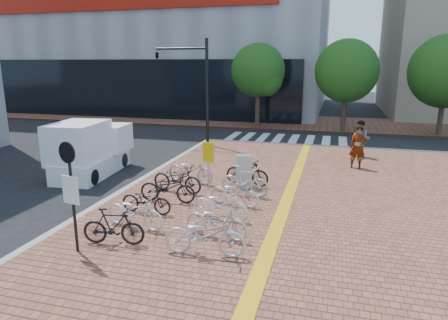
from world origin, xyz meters
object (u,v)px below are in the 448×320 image
(bike_0, at_px, (113,226))
(bike_5, at_px, (190,170))
(bike_4, at_px, (177,178))
(bike_7, at_px, (217,221))
(utility_box, at_px, (243,171))
(bike_9, at_px, (235,192))
(bike_8, at_px, (220,204))
(pedestrian_a, at_px, (357,147))
(bike_2, at_px, (146,200))
(bike_3, at_px, (168,188))
(yellow_sign, at_px, (208,156))
(bike_1, at_px, (135,211))
(bike_6, at_px, (205,235))
(bike_11, at_px, (247,172))
(traffic_light_pole, at_px, (184,72))
(notice_sign, at_px, (71,184))
(pedestrian_b, at_px, (361,139))
(bike_10, at_px, (245,181))
(box_truck, at_px, (90,150))

(bike_0, distance_m, bike_5, 5.68)
(bike_4, bearing_deg, bike_7, -135.28)
(bike_0, bearing_deg, utility_box, -30.03)
(bike_9, bearing_deg, bike_0, 156.03)
(bike_8, xyz_separation_m, pedestrian_a, (4.19, 7.39, 0.47))
(bike_2, height_order, bike_3, bike_3)
(bike_5, distance_m, bike_9, 3.07)
(bike_2, xyz_separation_m, yellow_sign, (1.03, 3.10, 0.76))
(bike_1, distance_m, bike_6, 2.65)
(bike_2, distance_m, bike_5, 3.45)
(bike_1, xyz_separation_m, bike_2, (-0.20, 1.12, -0.05))
(bike_5, relative_size, bike_11, 1.12)
(bike_5, xyz_separation_m, traffic_light_pole, (-2.97, 7.21, 3.55))
(bike_1, height_order, bike_6, bike_6)
(bike_3, relative_size, notice_sign, 0.69)
(bike_1, bearing_deg, utility_box, -16.14)
(bike_8, xyz_separation_m, utility_box, (-0.05, 3.31, 0.15))
(utility_box, relative_size, traffic_light_pole, 0.21)
(bike_4, relative_size, pedestrian_b, 1.06)
(bike_4, relative_size, bike_9, 1.15)
(utility_box, bearing_deg, bike_11, 70.15)
(bike_2, relative_size, bike_9, 0.98)
(bike_1, height_order, pedestrian_b, pedestrian_b)
(bike_5, distance_m, bike_7, 5.16)
(pedestrian_a, bearing_deg, bike_2, -135.33)
(bike_9, bearing_deg, bike_7, -168.91)
(traffic_light_pole, bearing_deg, bike_9, -60.35)
(bike_4, bearing_deg, notice_sign, -178.91)
(bike_9, relative_size, notice_sign, 0.61)
(bike_0, xyz_separation_m, bike_8, (2.17, 2.39, -0.02))
(bike_8, distance_m, yellow_sign, 3.31)
(bike_11, distance_m, pedestrian_b, 7.56)
(bike_4, relative_size, bike_7, 1.07)
(pedestrian_b, xyz_separation_m, utility_box, (-4.49, -6.37, -0.30))
(yellow_sign, bearing_deg, bike_1, -101.18)
(pedestrian_b, bearing_deg, bike_0, -103.76)
(bike_9, xyz_separation_m, pedestrian_b, (4.32, 8.42, 0.47))
(bike_2, height_order, traffic_light_pole, traffic_light_pole)
(bike_1, xyz_separation_m, bike_8, (2.16, 1.27, -0.02))
(bike_8, bearing_deg, bike_10, 1.71)
(bike_4, bearing_deg, bike_1, -170.75)
(bike_11, height_order, box_truck, box_truck)
(bike_9, bearing_deg, pedestrian_b, -18.81)
(bike_3, xyz_separation_m, traffic_light_pole, (-3.00, 9.52, 3.55))
(box_truck, bearing_deg, pedestrian_b, 27.74)
(utility_box, relative_size, box_truck, 0.29)
(bike_1, xyz_separation_m, utility_box, (2.11, 4.58, 0.13))
(bike_2, xyz_separation_m, box_truck, (-4.51, 3.88, 0.52))
(bike_11, distance_m, pedestrian_a, 5.67)
(bike_11, xyz_separation_m, notice_sign, (-2.89, -6.57, 1.24))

